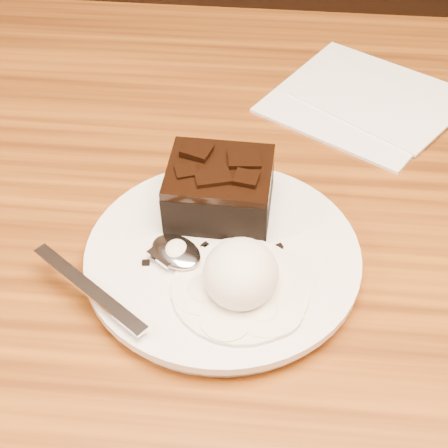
# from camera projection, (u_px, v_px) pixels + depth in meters

# --- Properties ---
(dining_table) EXTENTS (1.20, 0.80, 0.75)m
(dining_table) POSITION_uv_depth(u_px,v_px,m) (213.00, 442.00, 0.86)
(dining_table) COLOR #4D250B
(dining_table) RESTS_ON floor
(plate) EXTENTS (0.22, 0.22, 0.02)m
(plate) POSITION_uv_depth(u_px,v_px,m) (223.00, 260.00, 0.56)
(plate) COLOR white
(plate) RESTS_ON dining_table
(brownie) EXTENTS (0.09, 0.08, 0.04)m
(brownie) POSITION_uv_depth(u_px,v_px,m) (220.00, 192.00, 0.57)
(brownie) COLOR black
(brownie) RESTS_ON plate
(ice_cream_scoop) EXTENTS (0.06, 0.06, 0.05)m
(ice_cream_scoop) POSITION_uv_depth(u_px,v_px,m) (241.00, 274.00, 0.51)
(ice_cream_scoop) COLOR white
(ice_cream_scoop) RESTS_ON plate
(melt_puddle) EXTENTS (0.10, 0.10, 0.00)m
(melt_puddle) POSITION_uv_depth(u_px,v_px,m) (240.00, 290.00, 0.52)
(melt_puddle) COLOR white
(melt_puddle) RESTS_ON plate
(spoon) EXTENTS (0.16, 0.13, 0.01)m
(spoon) POSITION_uv_depth(u_px,v_px,m) (176.00, 253.00, 0.54)
(spoon) COLOR silver
(spoon) RESTS_ON plate
(napkin) EXTENTS (0.23, 0.23, 0.01)m
(napkin) POSITION_uv_depth(u_px,v_px,m) (361.00, 99.00, 0.73)
(napkin) COLOR white
(napkin) RESTS_ON dining_table
(crumb_a) EXTENTS (0.01, 0.01, 0.00)m
(crumb_a) POSITION_uv_depth(u_px,v_px,m) (205.00, 246.00, 0.55)
(crumb_a) COLOR black
(crumb_a) RESTS_ON plate
(crumb_b) EXTENTS (0.01, 0.01, 0.00)m
(crumb_b) POSITION_uv_depth(u_px,v_px,m) (279.00, 247.00, 0.55)
(crumb_b) COLOR black
(crumb_b) RESTS_ON plate
(crumb_c) EXTENTS (0.01, 0.00, 0.00)m
(crumb_c) POSITION_uv_depth(u_px,v_px,m) (146.00, 263.00, 0.54)
(crumb_c) COLOR black
(crumb_c) RESTS_ON plate
(crumb_d) EXTENTS (0.01, 0.01, 0.00)m
(crumb_d) POSITION_uv_depth(u_px,v_px,m) (278.00, 284.00, 0.53)
(crumb_d) COLOR black
(crumb_d) RESTS_ON plate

